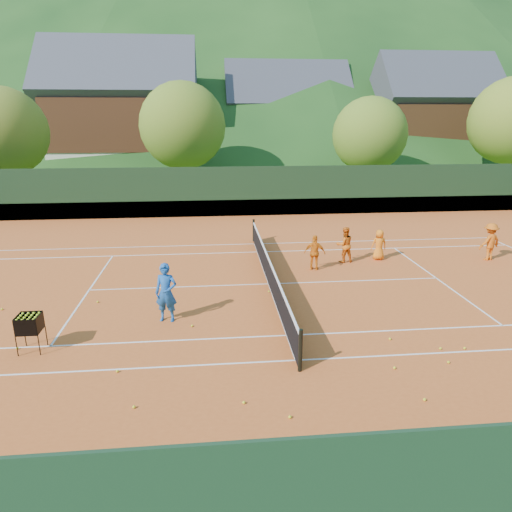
{
  "coord_description": "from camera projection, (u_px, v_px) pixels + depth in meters",
  "views": [
    {
      "loc": [
        -2.0,
        -15.53,
        5.91
      ],
      "look_at": [
        -0.47,
        0.0,
        1.1
      ],
      "focal_mm": 32.0,
      "sensor_mm": 36.0,
      "label": 1
    }
  ],
  "objects": [
    {
      "name": "ground",
      "position": [
        269.0,
        284.0,
        16.69
      ],
      "size": [
        400.0,
        400.0,
        0.0
      ],
      "primitive_type": "plane",
      "color": "#31561A",
      "rests_on": "ground"
    },
    {
      "name": "clay_court",
      "position": [
        269.0,
        284.0,
        16.69
      ],
      "size": [
        40.0,
        24.0,
        0.02
      ],
      "primitive_type": "cube",
      "color": "#C1531F",
      "rests_on": "ground"
    },
    {
      "name": "coach",
      "position": [
        166.0,
        293.0,
        13.45
      ],
      "size": [
        0.72,
        0.54,
        1.79
      ],
      "primitive_type": "imported",
      "rotation": [
        0.0,
        0.0,
        -0.19
      ],
      "color": "#1952A4",
      "rests_on": "clay_court"
    },
    {
      "name": "student_a",
      "position": [
        344.0,
        245.0,
        19.0
      ],
      "size": [
        0.8,
        0.66,
        1.5
      ],
      "primitive_type": "imported",
      "rotation": [
        0.0,
        0.0,
        3.28
      ],
      "color": "orange",
      "rests_on": "clay_court"
    },
    {
      "name": "student_b",
      "position": [
        315.0,
        253.0,
        18.03
      ],
      "size": [
        0.89,
        0.58,
        1.41
      ],
      "primitive_type": "imported",
      "rotation": [
        0.0,
        0.0,
        2.83
      ],
      "color": "orange",
      "rests_on": "clay_court"
    },
    {
      "name": "student_c",
      "position": [
        379.0,
        245.0,
        19.35
      ],
      "size": [
        0.66,
        0.45,
        1.31
      ],
      "primitive_type": "imported",
      "rotation": [
        0.0,
        0.0,
        3.1
      ],
      "color": "orange",
      "rests_on": "clay_court"
    },
    {
      "name": "student_d",
      "position": [
        490.0,
        242.0,
        19.27
      ],
      "size": [
        1.16,
        0.87,
        1.59
      ],
      "primitive_type": "imported",
      "rotation": [
        0.0,
        0.0,
        3.44
      ],
      "color": "#D66013",
      "rests_on": "clay_court"
    },
    {
      "name": "tennis_ball_0",
      "position": [
        117.0,
        371.0,
        10.92
      ],
      "size": [
        0.07,
        0.07,
        0.07
      ],
      "primitive_type": "sphere",
      "color": "yellow",
      "rests_on": "clay_court"
    },
    {
      "name": "tennis_ball_1",
      "position": [
        395.0,
        368.0,
        11.06
      ],
      "size": [
        0.07,
        0.07,
        0.07
      ],
      "primitive_type": "sphere",
      "color": "yellow",
      "rests_on": "clay_court"
    },
    {
      "name": "tennis_ball_2",
      "position": [
        192.0,
        326.0,
        13.28
      ],
      "size": [
        0.07,
        0.07,
        0.07
      ],
      "primitive_type": "sphere",
      "color": "yellow",
      "rests_on": "clay_court"
    },
    {
      "name": "tennis_ball_3",
      "position": [
        425.0,
        400.0,
        9.83
      ],
      "size": [
        0.07,
        0.07,
        0.07
      ],
      "primitive_type": "sphere",
      "color": "yellow",
      "rests_on": "clay_court"
    },
    {
      "name": "tennis_ball_4",
      "position": [
        244.0,
        403.0,
        9.73
      ],
      "size": [
        0.07,
        0.07,
        0.07
      ],
      "primitive_type": "sphere",
      "color": "yellow",
      "rests_on": "clay_court"
    },
    {
      "name": "tennis_ball_6",
      "position": [
        17.0,
        348.0,
        12.0
      ],
      "size": [
        0.07,
        0.07,
        0.07
      ],
      "primitive_type": "sphere",
      "color": "yellow",
      "rests_on": "clay_court"
    },
    {
      "name": "tennis_ball_8",
      "position": [
        448.0,
        362.0,
        11.32
      ],
      "size": [
        0.07,
        0.07,
        0.07
      ],
      "primitive_type": "sphere",
      "color": "yellow",
      "rests_on": "clay_court"
    },
    {
      "name": "tennis_ball_10",
      "position": [
        390.0,
        339.0,
        12.5
      ],
      "size": [
        0.07,
        0.07,
        0.07
      ],
      "primitive_type": "sphere",
      "color": "yellow",
      "rests_on": "clay_court"
    },
    {
      "name": "tennis_ball_11",
      "position": [
        465.0,
        348.0,
        12.0
      ],
      "size": [
        0.07,
        0.07,
        0.07
      ],
      "primitive_type": "sphere",
      "color": "yellow",
      "rests_on": "clay_court"
    },
    {
      "name": "tennis_ball_13",
      "position": [
        185.0,
        451.0,
        8.31
      ],
      "size": [
        0.07,
        0.07,
        0.07
      ],
      "primitive_type": "sphere",
      "color": "yellow",
      "rests_on": "clay_court"
    },
    {
      "name": "tennis_ball_14",
      "position": [
        290.0,
        417.0,
        9.26
      ],
      "size": [
        0.07,
        0.07,
        0.07
      ],
      "primitive_type": "sphere",
      "color": "yellow",
      "rests_on": "clay_court"
    },
    {
      "name": "tennis_ball_15",
      "position": [
        2.0,
        309.0,
        14.43
      ],
      "size": [
        0.07,
        0.07,
        0.07
      ],
      "primitive_type": "sphere",
      "color": "yellow",
      "rests_on": "clay_court"
    },
    {
      "name": "tennis_ball_16",
      "position": [
        134.0,
        407.0,
        9.58
      ],
      "size": [
        0.07,
        0.07,
        0.07
      ],
      "primitive_type": "sphere",
      "color": "yellow",
      "rests_on": "clay_court"
    },
    {
      "name": "tennis_ball_17",
      "position": [
        98.0,
        302.0,
        15.0
      ],
      "size": [
        0.07,
        0.07,
        0.07
      ],
      "primitive_type": "sphere",
      "color": "yellow",
      "rests_on": "clay_court"
    },
    {
      "name": "tennis_ball_19",
      "position": [
        269.0,
        291.0,
        15.88
      ],
      "size": [
        0.07,
        0.07,
        0.07
      ],
      "primitive_type": "sphere",
      "color": "yellow",
      "rests_on": "clay_court"
    },
    {
      "name": "tennis_ball_20",
      "position": [
        440.0,
        348.0,
        11.99
      ],
      "size": [
        0.07,
        0.07,
        0.07
      ],
      "primitive_type": "sphere",
      "color": "yellow",
      "rests_on": "clay_court"
    },
    {
      "name": "court_lines",
      "position": [
        269.0,
        284.0,
        16.69
      ],
      "size": [
        23.83,
        11.03,
        0.0
      ],
      "color": "silver",
      "rests_on": "clay_court"
    },
    {
      "name": "tennis_net",
      "position": [
        269.0,
        271.0,
        16.54
      ],
      "size": [
        0.1,
        12.07,
        1.1
      ],
      "color": "black",
      "rests_on": "clay_court"
    },
    {
      "name": "perimeter_fence",
      "position": [
        269.0,
        251.0,
        16.32
      ],
      "size": [
        40.4,
        24.24,
        3.0
      ],
      "color": "black",
      "rests_on": "clay_court"
    },
    {
      "name": "ball_hopper",
      "position": [
        29.0,
        324.0,
        11.75
      ],
      "size": [
        0.57,
        0.57,
        1.0
      ],
      "color": "black",
      "rests_on": "clay_court"
    },
    {
      "name": "chalet_left",
      "position": [
        123.0,
        119.0,
        42.63
      ],
      "size": [
        13.8,
        9.93,
        12.92
      ],
      "color": "beige",
      "rests_on": "ground"
    },
    {
      "name": "chalet_mid",
      "position": [
        285.0,
        125.0,
        48.12
      ],
      "size": [
        12.65,
        8.82,
        11.45
      ],
      "color": "beige",
      "rests_on": "ground"
    },
    {
      "name": "chalet_right",
      "position": [
        430.0,
        123.0,
        45.55
      ],
      "size": [
        11.5,
        8.82,
        11.91
      ],
      "color": "beige",
      "rests_on": "ground"
    },
    {
      "name": "tree_a",
      "position": [
        2.0,
        132.0,
        30.88
      ],
      "size": [
        6.0,
        6.0,
        7.88
      ],
      "color": "#3C2718",
      "rests_on": "ground"
    },
    {
      "name": "tree_b",
      "position": [
        182.0,
        126.0,
        33.81
      ],
      "size": [
        6.4,
        6.4,
        8.4
      ],
      "color": "#422B1A",
      "rests_on": "ground"
    },
    {
      "name": "tree_c",
      "position": [
        369.0,
        135.0,
        34.36
      ],
      "size": [
        5.6,
        5.6,
        7.35
      ],
      "color": "#402A19",
      "rests_on": "ground"
    }
  ]
}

